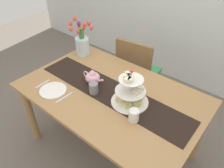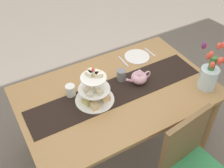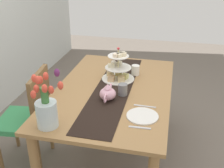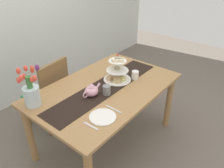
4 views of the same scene
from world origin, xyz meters
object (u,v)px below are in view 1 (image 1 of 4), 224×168
(tiered_cake_stand, at_px, (130,93))
(mug_grey, at_px, (94,88))
(dining_table, at_px, (111,101))
(fork_left, at_px, (43,84))
(teapot, at_px, (93,77))
(knife_left, at_px, (64,98))
(tulip_vase, at_px, (82,42))
(dinner_plate_left, at_px, (53,90))
(chair_left, at_px, (137,71))
(mug_white_text, at_px, (134,115))

(tiered_cake_stand, relative_size, mug_grey, 3.20)
(tiered_cake_stand, bearing_deg, mug_grey, -160.82)
(tiered_cake_stand, bearing_deg, dining_table, -179.06)
(dining_table, relative_size, fork_left, 10.29)
(mug_grey, bearing_deg, teapot, 136.94)
(teapot, height_order, knife_left, teapot)
(tulip_vase, distance_m, knife_left, 0.74)
(dinner_plate_left, height_order, knife_left, dinner_plate_left)
(dinner_plate_left, bearing_deg, mug_grey, 34.63)
(dinner_plate_left, distance_m, knife_left, 0.15)
(dinner_plate_left, bearing_deg, teapot, 58.70)
(chair_left, distance_m, mug_white_text, 1.05)
(dining_table, bearing_deg, mug_grey, -134.59)
(dining_table, distance_m, tiered_cake_stand, 0.28)
(dinner_plate_left, distance_m, fork_left, 0.15)
(knife_left, bearing_deg, mug_white_text, 15.48)
(tiered_cake_stand, distance_m, tulip_vase, 0.90)
(dining_table, height_order, mug_white_text, mug_white_text)
(mug_white_text, bearing_deg, tulip_vase, 155.43)
(teapot, bearing_deg, tulip_vase, 145.00)
(mug_grey, bearing_deg, mug_white_text, -5.28)
(teapot, relative_size, mug_grey, 2.51)
(teapot, height_order, mug_white_text, teapot)
(dining_table, xyz_separation_m, knife_left, (-0.24, -0.30, 0.11))
(teapot, xyz_separation_m, mug_grey, (0.11, -0.10, -0.01))
(teapot, relative_size, knife_left, 1.40)
(fork_left, relative_size, mug_white_text, 1.58)
(tiered_cake_stand, bearing_deg, mug_white_text, -46.53)
(chair_left, xyz_separation_m, knife_left, (-0.04, -1.02, 0.24))
(tiered_cake_stand, height_order, dinner_plate_left, tiered_cake_stand)
(tiered_cake_stand, relative_size, mug_white_text, 3.20)
(mug_grey, height_order, mug_white_text, mug_grey)
(tiered_cake_stand, xyz_separation_m, mug_white_text, (0.14, -0.14, -0.04))
(tiered_cake_stand, distance_m, mug_white_text, 0.20)
(tiered_cake_stand, bearing_deg, fork_left, -157.48)
(tulip_vase, xyz_separation_m, mug_grey, (0.55, -0.41, -0.08))
(mug_grey, relative_size, mug_white_text, 1.00)
(chair_left, height_order, tiered_cake_stand, tiered_cake_stand)
(tulip_vase, bearing_deg, dinner_plate_left, -67.09)
(tulip_vase, bearing_deg, knife_left, -56.53)
(tiered_cake_stand, distance_m, mug_grey, 0.32)
(mug_white_text, bearing_deg, chair_left, 122.02)
(chair_left, xyz_separation_m, mug_grey, (0.10, -0.82, 0.29))
(dining_table, relative_size, tiered_cake_stand, 5.08)
(tulip_vase, height_order, knife_left, tulip_vase)
(dinner_plate_left, bearing_deg, chair_left, 79.56)
(teapot, height_order, mug_grey, teapot)
(dining_table, distance_m, fork_left, 0.62)
(fork_left, bearing_deg, teapot, 42.50)
(dining_table, height_order, teapot, teapot)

